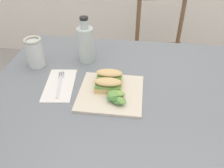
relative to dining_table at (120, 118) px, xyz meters
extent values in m
cube|color=slate|center=(0.00, 0.00, 0.11)|extent=(1.12, 1.01, 0.03)
cube|color=#2D2D33|center=(-0.49, 0.43, -0.26)|extent=(0.07, 0.07, 0.71)
cube|color=#2D2D33|center=(0.49, 0.43, -0.26)|extent=(0.07, 0.07, 0.71)
cylinder|color=brown|center=(0.11, 0.68, -0.40)|extent=(0.03, 0.03, 0.43)
cylinder|color=brown|center=(0.44, 0.75, -0.40)|extent=(0.03, 0.03, 0.43)
cylinder|color=brown|center=(0.04, 1.01, -0.40)|extent=(0.03, 0.03, 0.43)
cylinder|color=brown|center=(0.37, 1.09, -0.40)|extent=(0.03, 0.03, 0.43)
cube|color=brown|center=(0.24, 0.88, -0.18)|extent=(0.48, 0.48, 0.02)
cylinder|color=brown|center=(0.03, 1.02, 0.04)|extent=(0.03, 0.03, 0.42)
cylinder|color=brown|center=(0.36, 1.10, 0.04)|extent=(0.03, 0.03, 0.42)
cube|color=beige|center=(-0.04, 0.01, 0.13)|extent=(0.26, 0.26, 0.01)
cube|color=#DBB270|center=(-0.05, 0.02, 0.14)|extent=(0.11, 0.05, 0.02)
cube|color=#6B9E47|center=(-0.05, 0.02, 0.16)|extent=(0.10, 0.06, 0.01)
ellipsoid|color=#DBB270|center=(-0.05, 0.02, 0.18)|extent=(0.11, 0.06, 0.02)
cube|color=#DBB270|center=(-0.06, 0.08, 0.14)|extent=(0.11, 0.05, 0.02)
cube|color=#6B9E47|center=(-0.06, 0.09, 0.16)|extent=(0.10, 0.06, 0.01)
ellipsoid|color=#DBB270|center=(-0.06, 0.08, 0.18)|extent=(0.11, 0.06, 0.02)
ellipsoid|color=#518438|center=(-0.01, -0.03, 0.14)|extent=(0.05, 0.04, 0.01)
ellipsoid|color=#84A84C|center=(-0.01, -0.02, 0.16)|extent=(0.06, 0.04, 0.01)
ellipsoid|color=#6B9E47|center=(-0.02, -0.03, 0.16)|extent=(0.07, 0.06, 0.01)
ellipsoid|color=#6B9E47|center=(-0.03, -0.03, 0.15)|extent=(0.05, 0.05, 0.01)
ellipsoid|color=#518438|center=(-0.01, -0.03, 0.15)|extent=(0.03, 0.06, 0.01)
ellipsoid|color=#518438|center=(0.00, -0.02, 0.15)|extent=(0.06, 0.05, 0.02)
ellipsoid|color=#6B9E47|center=(0.01, -0.06, 0.15)|extent=(0.06, 0.06, 0.02)
ellipsoid|color=#3D7033|center=(0.00, -0.06, 0.15)|extent=(0.05, 0.05, 0.01)
ellipsoid|color=#3D7033|center=(-0.02, -0.05, 0.15)|extent=(0.06, 0.04, 0.01)
cube|color=silver|center=(-0.26, 0.04, 0.12)|extent=(0.15, 0.24, 0.00)
cube|color=silver|center=(-0.26, 0.02, 0.13)|extent=(0.04, 0.14, 0.00)
cube|color=silver|center=(-0.28, 0.11, 0.13)|extent=(0.03, 0.05, 0.00)
cube|color=#38383D|center=(-0.27, 0.12, 0.13)|extent=(0.01, 0.03, 0.00)
cube|color=#38383D|center=(-0.28, 0.12, 0.13)|extent=(0.01, 0.03, 0.00)
cube|color=#38383D|center=(-0.29, 0.11, 0.13)|extent=(0.01, 0.03, 0.00)
cylinder|color=black|center=(-0.19, 0.26, 0.18)|extent=(0.07, 0.07, 0.12)
cylinder|color=#B2BCB7|center=(-0.19, 0.26, 0.21)|extent=(0.08, 0.08, 0.17)
cylinder|color=#B2BCB7|center=(-0.19, 0.26, 0.31)|extent=(0.03, 0.03, 0.04)
cylinder|color=black|center=(-0.19, 0.26, 0.34)|extent=(0.04, 0.04, 0.01)
cylinder|color=#995623|center=(-0.42, 0.18, 0.17)|extent=(0.07, 0.07, 0.10)
cylinder|color=silver|center=(-0.42, 0.18, 0.19)|extent=(0.08, 0.08, 0.13)
torus|color=#B7B29E|center=(-0.42, 0.18, 0.26)|extent=(0.08, 0.08, 0.01)
camera|label=1|loc=(0.06, -0.74, 0.73)|focal=38.45mm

